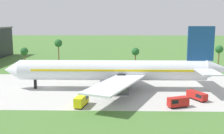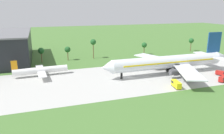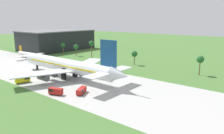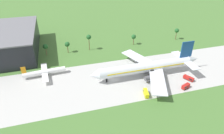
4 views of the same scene
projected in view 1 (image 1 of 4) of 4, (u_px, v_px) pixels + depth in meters
name	position (u px, v px, depth m)	size (l,w,h in m)	color
ground_plane	(50.00, 88.00, 88.59)	(600.00, 600.00, 0.00)	#477233
taxiway_strip	(50.00, 88.00, 88.59)	(320.00, 44.00, 0.02)	#B2B2AD
jet_airliner	(118.00, 70.00, 86.42)	(69.80, 54.07, 19.44)	silver
baggage_tug	(82.00, 100.00, 69.92)	(3.19, 6.42, 2.72)	black
fuel_truck	(177.00, 102.00, 68.84)	(5.58, 3.68, 2.55)	black
catering_van	(197.00, 96.00, 75.26)	(4.62, 6.47, 2.18)	black
palm_tree_row	(85.00, 50.00, 130.40)	(109.46, 3.60, 12.37)	brown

